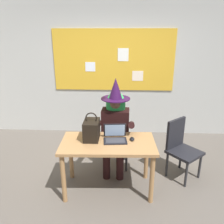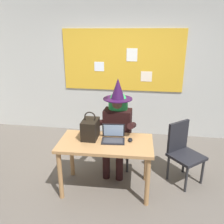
# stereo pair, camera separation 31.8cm
# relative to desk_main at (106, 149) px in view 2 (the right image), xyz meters

# --- Properties ---
(ground_plane) EXTENTS (24.00, 24.00, 0.00)m
(ground_plane) POSITION_rel_desk_main_xyz_m (-0.01, 0.00, -0.62)
(ground_plane) COLOR #5B544C
(wall_back_bulletin) EXTENTS (6.25, 2.17, 2.93)m
(wall_back_bulletin) POSITION_rel_desk_main_xyz_m (-0.01, 1.98, 0.85)
(wall_back_bulletin) COLOR #B2B2AD
(wall_back_bulletin) RESTS_ON ground
(desk_main) EXTENTS (1.26, 0.69, 0.73)m
(desk_main) POSITION_rel_desk_main_xyz_m (0.00, 0.00, 0.00)
(desk_main) COLOR #A37547
(desk_main) RESTS_ON ground
(chair_at_desk) EXTENTS (0.45, 0.45, 0.90)m
(chair_at_desk) POSITION_rel_desk_main_xyz_m (0.07, 0.68, -0.12)
(chair_at_desk) COLOR #4C1E19
(chair_at_desk) RESTS_ON ground
(person_costumed) EXTENTS (0.61, 0.69, 1.45)m
(person_costumed) POSITION_rel_desk_main_xyz_m (0.07, 0.56, 0.17)
(person_costumed) COLOR black
(person_costumed) RESTS_ON ground
(laptop) EXTENTS (0.32, 0.27, 0.21)m
(laptop) POSITION_rel_desk_main_xyz_m (0.09, 0.07, 0.15)
(laptop) COLOR black
(laptop) RESTS_ON desk_main
(computer_mouse) EXTENTS (0.07, 0.11, 0.03)m
(computer_mouse) POSITION_rel_desk_main_xyz_m (0.32, 0.08, 0.12)
(computer_mouse) COLOR black
(computer_mouse) RESTS_ON desk_main
(handbag) EXTENTS (0.20, 0.30, 0.38)m
(handbag) POSITION_rel_desk_main_xyz_m (-0.22, 0.09, 0.24)
(handbag) COLOR black
(handbag) RESTS_ON desk_main
(chair_extra_corner) EXTENTS (0.59, 0.59, 0.88)m
(chair_extra_corner) POSITION_rel_desk_main_xyz_m (1.06, 0.40, -0.13)
(chair_extra_corner) COLOR black
(chair_extra_corner) RESTS_ON ground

